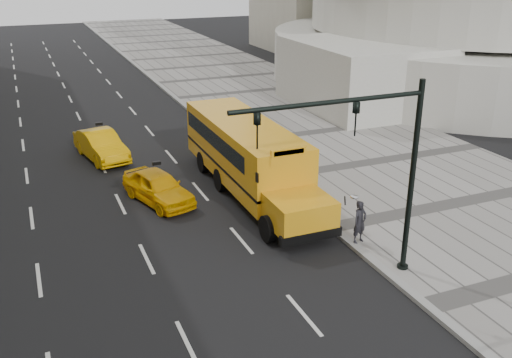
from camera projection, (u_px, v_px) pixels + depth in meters
name	position (u px, v px, depth m)	size (l,w,h in m)	color
ground	(144.00, 200.00, 24.23)	(140.00, 140.00, 0.00)	black
sidewalk_museum	(382.00, 162.00, 28.50)	(12.00, 140.00, 0.15)	gray
curb_museum	(273.00, 179.00, 26.35)	(0.30, 140.00, 0.15)	gray
school_bus	(246.00, 151.00, 24.74)	(2.96, 11.56, 3.19)	orange
taxi_near	(158.00, 187.00, 23.82)	(1.60, 3.97, 1.35)	#F2AB04
taxi_far	(101.00, 145.00, 28.87)	(1.52, 4.35, 1.43)	#F2AB04
pedestrian	(360.00, 222.00, 20.15)	(0.57, 0.38, 1.57)	#242329
traffic_signal	(375.00, 160.00, 16.79)	(6.18, 0.36, 6.40)	black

